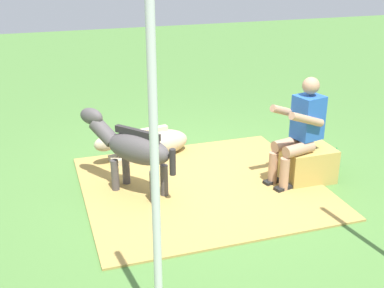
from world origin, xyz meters
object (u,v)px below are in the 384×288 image
(tent_pole_right, at_px, (155,181))
(pony_lying, at_px, (151,144))
(pony_standing, at_px, (132,148))
(soda_bottle, at_px, (336,157))
(hay_bale, at_px, (307,164))
(person_seated, at_px, (300,128))

(tent_pole_right, bearing_deg, pony_lying, -102.62)
(pony_lying, bearing_deg, pony_standing, 64.93)
(pony_lying, distance_m, soda_bottle, 2.44)
(hay_bale, distance_m, soda_bottle, 0.61)
(soda_bottle, bearing_deg, hay_bale, 22.20)
(hay_bale, relative_size, pony_standing, 0.53)
(pony_lying, height_order, soda_bottle, pony_lying)
(hay_bale, height_order, soda_bottle, hay_bale)
(person_seated, bearing_deg, soda_bottle, -160.47)
(pony_lying, relative_size, tent_pole_right, 0.54)
(pony_standing, distance_m, tent_pole_right, 2.37)
(soda_bottle, relative_size, tent_pole_right, 0.11)
(person_seated, xyz_separation_m, pony_lying, (1.50, -1.29, -0.52))
(pony_lying, relative_size, soda_bottle, 5.01)
(pony_lying, bearing_deg, tent_pole_right, 77.38)
(hay_bale, distance_m, pony_standing, 2.15)
(soda_bottle, distance_m, tent_pole_right, 3.80)
(hay_bale, relative_size, tent_pole_right, 0.24)
(pony_standing, xyz_separation_m, pony_lying, (-0.44, -0.94, -0.38))
(person_seated, bearing_deg, tent_pole_right, 40.72)
(pony_standing, bearing_deg, pony_lying, -115.07)
(pony_standing, bearing_deg, soda_bottle, 177.85)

